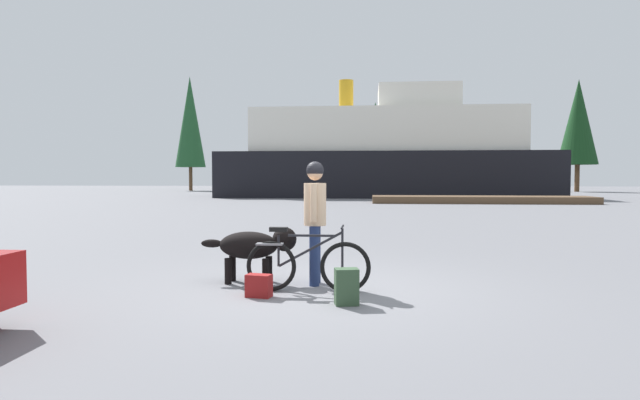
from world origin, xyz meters
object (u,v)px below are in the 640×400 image
(dog, at_px, (255,246))
(backpack, at_px, (347,287))
(ferry_boat, at_px, (386,155))
(bicycle, at_px, (307,264))
(person_cyclist, at_px, (315,210))
(handbag_pannier, at_px, (259,286))

(dog, xyz_separation_m, backpack, (1.39, -1.24, -0.32))
(backpack, xyz_separation_m, ferry_boat, (1.50, 35.72, 2.94))
(bicycle, distance_m, person_cyclist, 0.87)
(backpack, height_order, ferry_boat, ferry_boat)
(person_cyclist, relative_size, handbag_pannier, 5.52)
(handbag_pannier, height_order, ferry_boat, ferry_boat)
(backpack, xyz_separation_m, handbag_pannier, (-1.14, 0.32, -0.07))
(bicycle, height_order, person_cyclist, person_cyclist)
(dog, distance_m, handbag_pannier, 1.03)
(bicycle, xyz_separation_m, backpack, (0.56, -0.69, -0.15))
(dog, distance_m, ferry_boat, 34.71)
(ferry_boat, bearing_deg, handbag_pannier, -94.27)
(handbag_pannier, xyz_separation_m, ferry_boat, (2.64, 35.40, 3.02))
(person_cyclist, height_order, ferry_boat, ferry_boat)
(dog, bearing_deg, handbag_pannier, -74.96)
(handbag_pannier, relative_size, ferry_boat, 0.01)
(bicycle, distance_m, ferry_boat, 35.20)
(person_cyclist, height_order, dog, person_cyclist)
(bicycle, relative_size, backpack, 3.81)
(person_cyclist, relative_size, dog, 1.25)
(handbag_pannier, bearing_deg, dog, 105.04)
(backpack, bearing_deg, ferry_boat, 87.60)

